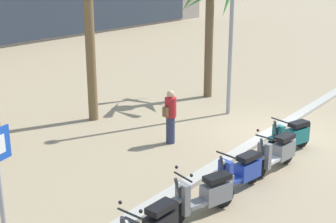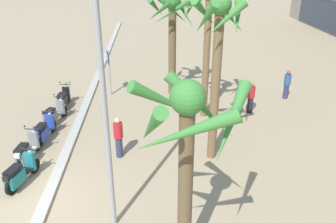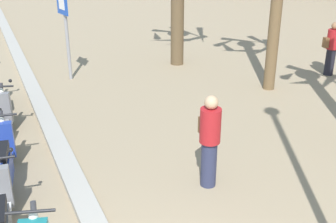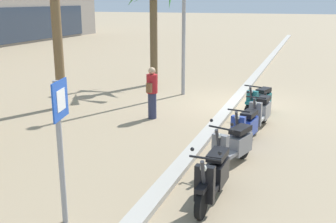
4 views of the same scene
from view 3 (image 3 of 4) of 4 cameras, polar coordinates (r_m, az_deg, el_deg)
The scene contains 4 objects.
scooter_blue_gap_after_mid at distance 7.74m, azimuth -20.83°, elevation -6.06°, with size 1.72×0.63×1.04m.
crossing_sign at distance 12.15m, azimuth -13.24°, elevation 10.86°, with size 0.59×0.18×2.40m.
pedestrian_by_palm_tree at distance 13.21m, azimuth 20.57°, elevation 7.81°, with size 0.34×0.46×1.51m.
pedestrian_window_shopping at distance 7.06m, azimuth 5.44°, elevation -3.64°, with size 0.45×0.34×1.61m.
Camera 3 is at (2.87, -0.91, 4.09)m, focal length 46.72 mm.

